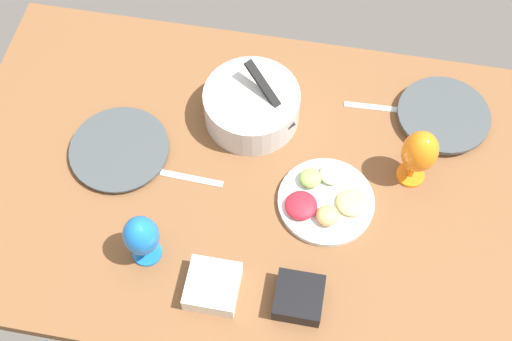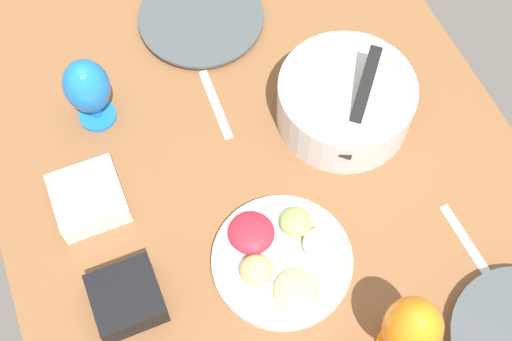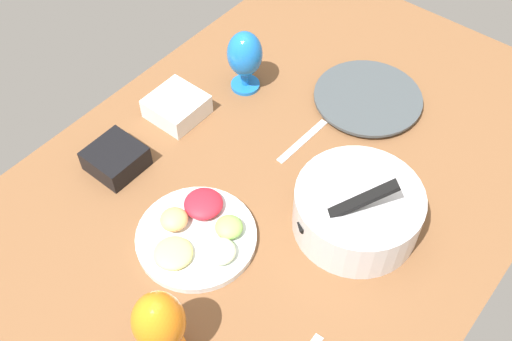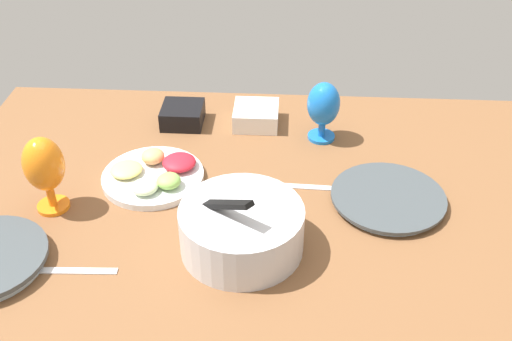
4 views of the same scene
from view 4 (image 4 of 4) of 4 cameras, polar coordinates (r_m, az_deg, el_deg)
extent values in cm
cube|color=brown|center=(157.14, -0.71, -2.58)|extent=(160.00, 104.00, 4.00)
cylinder|color=silver|center=(155.74, 12.09, -2.67)|extent=(26.02, 26.02, 1.33)
cylinder|color=#3E4549|center=(155.10, 12.14, -2.36)|extent=(28.28, 28.28, 0.80)
cylinder|color=silver|center=(136.56, -1.45, -5.45)|extent=(27.58, 27.58, 10.85)
cylinder|color=white|center=(134.45, -1.47, -4.40)|extent=(24.82, 24.82, 1.95)
cube|color=black|center=(132.64, -3.57, -3.14)|extent=(16.84, 14.78, 11.42)
cylinder|color=silver|center=(161.78, -9.49, -0.59)|extent=(26.30, 26.30, 1.80)
ellipsoid|color=#F9E072|center=(162.26, -11.91, 0.10)|extent=(8.34, 8.34, 2.30)
ellipsoid|color=beige|center=(154.66, -10.25, -1.49)|extent=(6.60, 6.60, 2.95)
ellipsoid|color=#8CC659|center=(155.29, -8.07, -0.95)|extent=(6.08, 6.08, 3.46)
ellipsoid|color=red|center=(161.99, -7.11, 0.75)|extent=(8.74, 8.74, 3.02)
ellipsoid|color=#F2A566|center=(164.74, -9.52, 1.32)|extent=(6.11, 6.11, 3.77)
cylinder|color=blue|center=(177.53, 6.05, 3.15)|extent=(7.75, 7.75, 1.00)
cylinder|color=blue|center=(176.26, 6.09, 3.82)|extent=(2.00, 2.00, 3.82)
ellipsoid|color=blue|center=(172.11, 6.26, 6.15)|extent=(9.17, 9.17, 12.63)
cylinder|color=orange|center=(158.67, -18.20, -3.11)|extent=(7.83, 7.83, 1.00)
cylinder|color=orange|center=(156.91, -18.40, -2.25)|extent=(2.00, 2.00, 5.00)
ellipsoid|color=orange|center=(151.61, -19.05, 0.57)|extent=(9.62, 9.62, 13.86)
cube|color=black|center=(183.71, -6.80, 5.14)|extent=(11.95, 11.95, 5.61)
cube|color=tan|center=(182.82, -6.84, 5.62)|extent=(9.80, 9.80, 1.79)
cube|color=white|center=(182.16, -0.14, 5.11)|extent=(12.97, 12.97, 5.55)
cube|color=#F9E072|center=(181.27, -0.14, 5.60)|extent=(10.64, 10.64, 1.78)
cube|color=silver|center=(157.79, 3.98, -1.44)|extent=(18.06, 2.53, 0.60)
cube|color=silver|center=(139.95, -16.34, -8.86)|extent=(18.06, 2.57, 0.60)
camera|label=1|loc=(2.23, -7.45, 52.61)|focal=46.41mm
camera|label=2|loc=(1.67, -30.36, 40.63)|focal=47.49mm
camera|label=3|loc=(1.10, -54.84, 31.73)|focal=42.00mm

